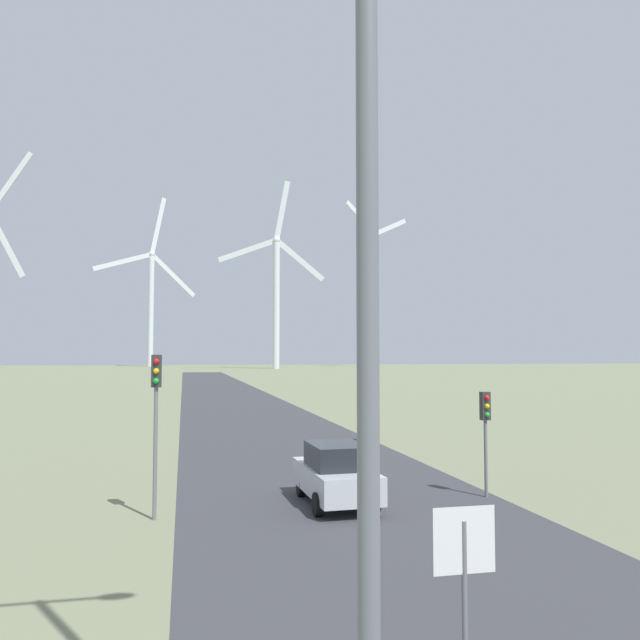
% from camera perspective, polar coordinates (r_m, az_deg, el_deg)
% --- Properties ---
extents(road_surface, '(10.00, 240.00, 0.01)m').
position_cam_1_polar(road_surface, '(48.62, -6.68, -8.52)').
color(road_surface, '#38383D').
rests_on(road_surface, ground).
extents(stop_sign_near, '(0.81, 0.07, 2.66)m').
position_cam_1_polar(stop_sign_near, '(8.32, 13.06, -21.62)').
color(stop_sign_near, slate).
rests_on(stop_sign_near, ground).
extents(stop_sign_far, '(0.81, 0.07, 2.71)m').
position_cam_1_polar(stop_sign_far, '(32.52, 4.75, -7.82)').
color(stop_sign_far, slate).
rests_on(stop_sign_far, ground).
extents(traffic_light_post_near_left, '(0.28, 0.34, 4.51)m').
position_cam_1_polar(traffic_light_post_near_left, '(17.93, -14.76, -7.00)').
color(traffic_light_post_near_left, slate).
rests_on(traffic_light_post_near_left, ground).
extents(traffic_light_post_near_right, '(0.28, 0.34, 3.33)m').
position_cam_1_polar(traffic_light_post_near_right, '(20.82, 14.89, -8.79)').
color(traffic_light_post_near_right, slate).
rests_on(traffic_light_post_near_right, ground).
extents(car_approaching, '(1.95, 4.16, 1.83)m').
position_cam_1_polar(car_approaching, '(19.41, 1.46, -13.89)').
color(car_approaching, '#B7BCC1').
rests_on(car_approaching, ground).
extents(wind_turbine_left, '(39.25, 15.29, 69.07)m').
position_cam_1_polar(wind_turbine_left, '(259.91, -15.18, 2.22)').
color(wind_turbine_left, silver).
rests_on(wind_turbine_left, ground).
extents(wind_turbine_center, '(35.52, 6.18, 63.67)m').
position_cam_1_polar(wind_turbine_center, '(210.08, -4.01, 2.95)').
color(wind_turbine_center, silver).
rests_on(wind_turbine_center, ground).
extents(wind_turbine_right, '(30.23, 14.32, 65.93)m').
position_cam_1_polar(wind_turbine_right, '(255.16, 5.11, 3.09)').
color(wind_turbine_right, silver).
rests_on(wind_turbine_right, ground).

